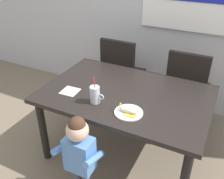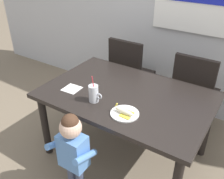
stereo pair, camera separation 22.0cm
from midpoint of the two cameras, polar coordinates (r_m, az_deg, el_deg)
The scene contains 9 objects.
ground_plane at distance 2.72m, azimuth 0.39°, elevation -13.93°, with size 24.00×24.00×0.00m, color #7A6B56.
dining_table at distance 2.32m, azimuth 0.44°, elevation -2.59°, with size 1.50×1.00×0.72m.
dining_chair_left at distance 3.08m, azimuth 0.04°, elevation 4.26°, with size 0.44×0.44×0.96m.
dining_chair_right at distance 2.84m, azimuth 14.50°, elevation 0.77°, with size 0.44×0.45×0.96m.
toddler_standing at distance 2.00m, azimuth -10.70°, elevation -13.62°, with size 0.33×0.24×0.84m.
milk_cup at distance 2.11m, azimuth -6.86°, elevation -1.45°, with size 0.13×0.08×0.25m.
snack_plate at distance 2.00m, azimuth 0.65°, elevation -5.35°, with size 0.23×0.23×0.01m, color white.
peeled_banana at distance 1.98m, azimuth 0.60°, elevation -4.97°, with size 0.17×0.11×0.07m.
paper_napkin at distance 2.34m, azimuth -12.19°, elevation -0.46°, with size 0.15×0.15×0.00m, color white.
Camera 1 is at (0.75, -1.80, 1.91)m, focal length 40.27 mm.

